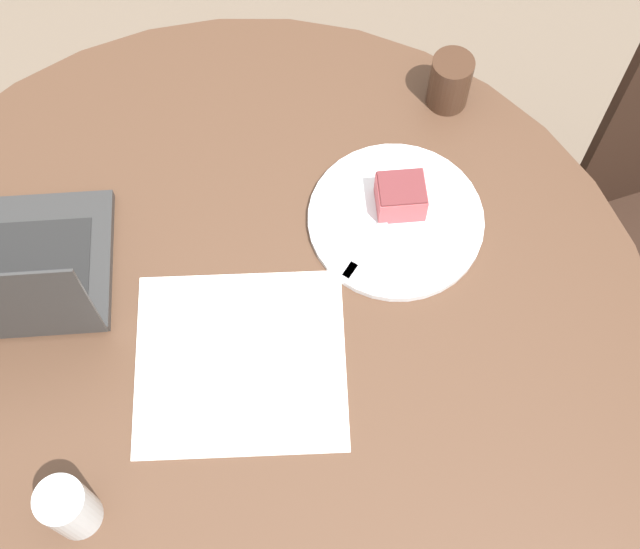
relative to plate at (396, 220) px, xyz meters
The scene contains 8 objects.
ground_plane 0.83m from the plate, 26.60° to the left, with size 12.00×12.00×0.00m, color #6B5B4C.
dining_table 0.34m from the plate, 26.60° to the left, with size 1.21×1.21×0.76m.
paper_document 0.31m from the plate, 28.07° to the left, with size 0.35×0.33×0.00m.
plate is the anchor object (origin of this frame).
cake_slice 0.04m from the plate, 121.44° to the right, with size 0.08×0.07×0.05m.
fork 0.06m from the plate, 29.87° to the left, with size 0.14×0.13×0.00m.
coffee_glass 0.24m from the plate, 128.56° to the right, with size 0.07×0.07×0.09m.
water_glass 0.61m from the plate, 28.81° to the left, with size 0.06×0.06×0.10m.
Camera 1 is at (0.01, 0.44, 1.93)m, focal length 50.00 mm.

